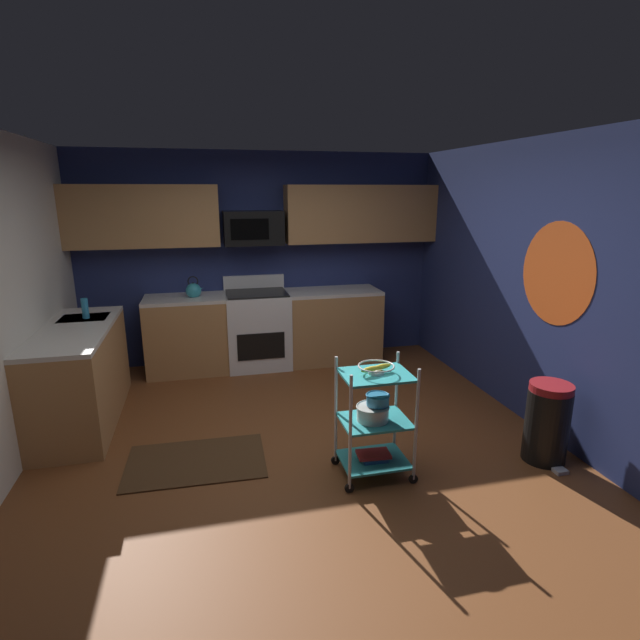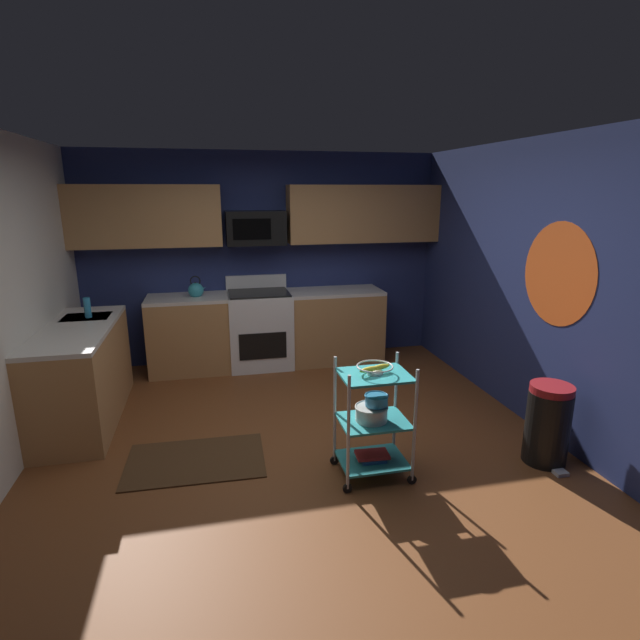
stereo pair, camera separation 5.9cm
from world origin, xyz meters
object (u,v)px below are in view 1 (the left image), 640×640
fruit_bowl (376,368)px  mixing_bowl_large (373,413)px  oven_range (258,329)px  kettle (194,290)px  trash_can (547,423)px  book_stack (373,456)px  microwave (253,228)px  dish_soap_bottle (85,308)px  mixing_bowl_small (378,399)px  rolling_cart (375,420)px

fruit_bowl → mixing_bowl_large: fruit_bowl is taller
oven_range → kettle: 0.90m
fruit_bowl → trash_can: fruit_bowl is taller
oven_range → mixing_bowl_large: oven_range is taller
book_stack → kettle: size_ratio=0.99×
microwave → dish_soap_bottle: 2.09m
book_stack → trash_can: (1.43, -0.12, 0.17)m
dish_soap_bottle → mixing_bowl_small: bearing=-38.1°
book_stack → microwave: bearing=102.0°
fruit_bowl → oven_range: bearing=102.4°
fruit_bowl → dish_soap_bottle: dish_soap_bottle is taller
oven_range → mixing_bowl_large: (0.57, -2.66, 0.04)m
rolling_cart → kettle: kettle is taller
microwave → trash_can: microwave is taller
trash_can → oven_range: bearing=125.9°
microwave → book_stack: (0.58, -2.76, -1.55)m
mixing_bowl_small → kettle: size_ratio=0.69×
mixing_bowl_small → trash_can: bearing=-5.4°
mixing_bowl_small → kettle: bearing=117.0°
microwave → oven_range: bearing=-89.7°
microwave → trash_can: (2.01, -2.88, -1.37)m
dish_soap_bottle → book_stack: bearing=-38.5°
book_stack → fruit_bowl: bearing=180.0°
oven_range → fruit_bowl: oven_range is taller
oven_range → rolling_cart: bearing=-77.6°
book_stack → rolling_cart: bearing=-116.6°
fruit_bowl → book_stack: (0.00, 0.00, -0.72)m
rolling_cart → fruit_bowl: 0.42m
mixing_bowl_large → trash_can: (1.44, -0.12, -0.19)m
oven_range → trash_can: (2.01, -2.78, -0.15)m
fruit_bowl → trash_can: (1.43, -0.12, -0.55)m
oven_range → trash_can: size_ratio=1.67×
oven_range → kettle: kettle is taller
kettle → trash_can: 3.96m
oven_range → rolling_cart: 2.72m
oven_range → dish_soap_bottle: (-1.76, -0.79, 0.54)m
microwave → trash_can: 3.77m
microwave → kettle: microwave is taller
kettle → dish_soap_bottle: bearing=-142.2°
mixing_bowl_small → book_stack: 0.46m
oven_range → mixing_bowl_small: bearing=-77.1°
microwave → trash_can: size_ratio=1.06×
mixing_bowl_large → kettle: (-1.31, 2.65, 0.48)m
mixing_bowl_large → dish_soap_bottle: size_ratio=1.26×
oven_range → book_stack: (0.58, -2.66, -0.32)m
microwave → kettle: (-0.74, -0.11, -0.70)m
microwave → rolling_cart: microwave is taller
microwave → book_stack: 3.22m
microwave → kettle: 1.03m
mixing_bowl_small → kettle: 2.99m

